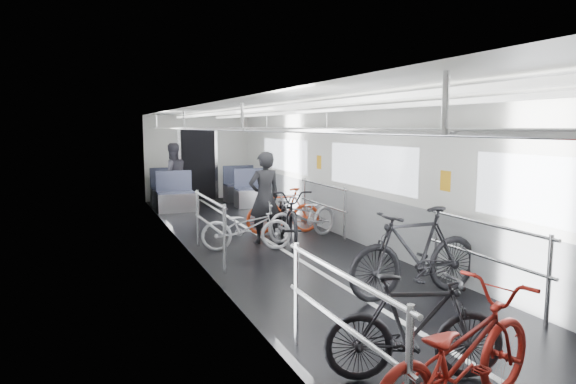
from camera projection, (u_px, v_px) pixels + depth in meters
name	position (u px, v px, depth m)	size (l,w,h in m)	color
car_shell	(255.00, 176.00, 9.93)	(3.02, 14.01, 2.41)	black
bike_left_near	(458.00, 356.00, 3.61)	(0.63, 1.81, 0.95)	maroon
bike_left_mid	(414.00, 327.00, 4.20)	(0.42, 1.50, 0.90)	black
bike_left_far	(246.00, 227.00, 8.66)	(0.53, 1.52, 0.80)	#B9B9BE
bike_right_near	(416.00, 253.00, 6.26)	(0.52, 1.85, 1.11)	black
bike_right_mid	(304.00, 216.00, 9.51)	(0.58, 1.66, 0.87)	#A6A5AA
bike_right_far	(283.00, 211.00, 10.02)	(0.42, 1.49, 0.89)	#BD3817
bike_aisle	(288.00, 215.00, 9.31)	(0.66, 1.89, 0.99)	black
person_standing	(264.00, 197.00, 9.20)	(0.60, 0.39, 1.65)	black
person_seated	(173.00, 175.00, 13.21)	(0.81, 0.63, 1.67)	#33313A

